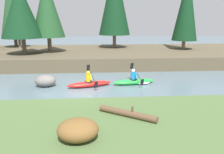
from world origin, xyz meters
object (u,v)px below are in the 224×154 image
at_px(kayaker_lead, 136,81).
at_px(driftwood_log, 127,113).
at_px(boulder_midstream, 45,81).
at_px(kayaker_middle, 90,83).

xyz_separation_m(kayaker_lead, driftwood_log, (-1.36, -5.89, 0.43)).
xyz_separation_m(kayaker_lead, boulder_midstream, (-5.63, -0.09, 0.16)).
distance_m(boulder_midstream, driftwood_log, 7.20).
relative_size(kayaker_lead, driftwood_log, 1.37).
distance_m(kayaker_lead, kayaker_middle, 2.93).
bearing_deg(boulder_midstream, kayaker_middle, -5.66).
height_order(kayaker_middle, boulder_midstream, kayaker_middle).
bearing_deg(kayaker_lead, boulder_midstream, 171.01).
bearing_deg(kayaker_middle, driftwood_log, -89.53).
height_order(boulder_midstream, driftwood_log, driftwood_log).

